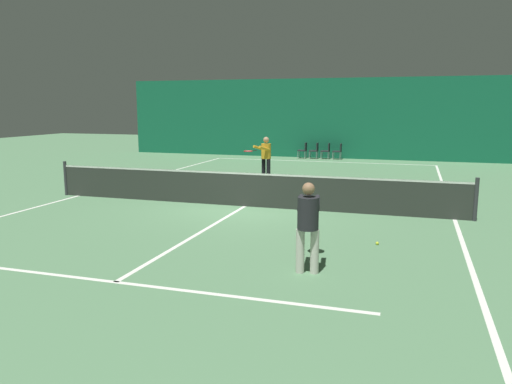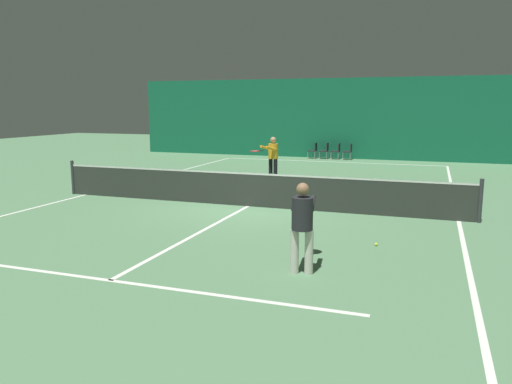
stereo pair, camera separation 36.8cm
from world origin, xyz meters
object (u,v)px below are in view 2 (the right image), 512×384
courtside_chair_0 (314,149)px  courtside_chair_2 (337,150)px  player_far (272,155)px  tennis_net (248,188)px  courtside_chair_3 (349,150)px  player_near (302,221)px  courtside_chair_1 (325,150)px  tennis_ball (376,244)px

courtside_chair_0 → courtside_chair_2: same height
courtside_chair_0 → courtside_chair_2: size_ratio=1.00×
courtside_chair_2 → player_far: bearing=-7.1°
tennis_net → player_far: (-0.94, 5.20, 0.43)m
player_far → courtside_chair_3: size_ratio=1.92×
player_near → courtside_chair_0: player_near is taller
courtside_chair_2 → courtside_chair_0: bearing=-90.0°
player_near → courtside_chair_2: 18.42m
player_near → player_far: size_ratio=0.95×
player_far → courtside_chair_3: 8.21m
courtside_chair_0 → courtside_chair_2: (1.24, 0.00, 0.00)m
courtside_chair_1 → courtside_chair_2: 0.62m
player_far → courtside_chair_2: player_far is taller
tennis_net → player_near: bearing=-60.5°
tennis_net → tennis_ball: bearing=-37.2°
courtside_chair_2 → courtside_chair_3: (0.62, 0.00, 0.00)m
courtside_chair_3 → tennis_net: bearing=-3.0°
player_far → tennis_ball: size_ratio=24.49×
courtside_chair_2 → tennis_ball: size_ratio=12.73×
player_far → courtside_chair_3: bearing=-165.5°
player_near → courtside_chair_1: (-3.38, 18.21, -0.41)m
courtside_chair_1 → player_far: bearing=-2.7°
player_near → courtside_chair_0: (-4.00, 18.21, -0.41)m
tennis_net → courtside_chair_2: size_ratio=14.29×
tennis_net → tennis_ball: size_ratio=181.82×
player_far → courtside_chair_1: player_far is taller
player_far → courtside_chair_2: size_ratio=1.92×
tennis_net → courtside_chair_2: tennis_net is taller
tennis_net → courtside_chair_0: bearing=95.1°
tennis_ball → courtside_chair_0: bearing=107.3°
player_far → courtside_chair_0: size_ratio=1.92×
courtside_chair_3 → courtside_chair_0: bearing=-90.0°
courtside_chair_1 → courtside_chair_2: bearing=90.0°
tennis_net → player_near: 5.74m
courtside_chair_1 → tennis_ball: courtside_chair_1 is taller
tennis_net → courtside_chair_1: 13.24m
player_far → tennis_ball: player_far is taller
player_far → courtside_chair_1: bearing=-156.8°
player_near → courtside_chair_2: size_ratio=1.84×
tennis_net → courtside_chair_3: size_ratio=14.29×
courtside_chair_1 → tennis_net: bearing=2.4°
courtside_chair_2 → courtside_chair_3: same height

